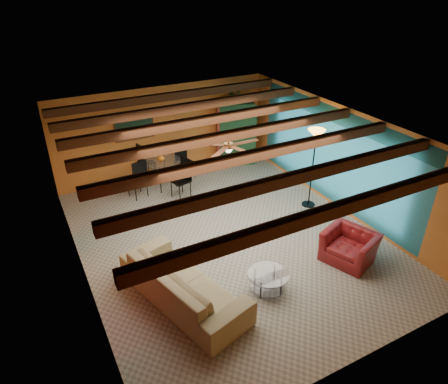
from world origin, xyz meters
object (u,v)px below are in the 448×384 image
sofa (183,283)px  armoire (234,134)px  floor_lamp (312,169)px  potted_plant (234,97)px  vase (160,147)px  dining_table (162,169)px  coffee_table (268,282)px  armchair (349,246)px

sofa → armoire: 6.45m
floor_lamp → potted_plant: potted_plant is taller
sofa → potted_plant: bearing=-52.9°
vase → potted_plant: bearing=11.5°
dining_table → armoire: size_ratio=1.13×
coffee_table → dining_table: dining_table is taller
dining_table → floor_lamp: 4.21m
armoire → floor_lamp: (0.45, -3.36, 0.10)m
armchair → coffee_table: size_ratio=1.29×
sofa → dining_table: bearing=-31.0°
floor_lamp → armoire: bearing=97.6°
armchair → floor_lamp: floor_lamp is taller
armchair → potted_plant: bearing=156.9°
armchair → vase: vase is taller
dining_table → vase: 0.67m
armoire → potted_plant: size_ratio=4.28×
potted_plant → vase: size_ratio=2.30×
armoire → floor_lamp: bearing=-62.0°
sofa → vase: 4.82m
sofa → coffee_table: 1.66m
armchair → floor_lamp: 2.48m
sofa → armchair: bearing=-113.5°
sofa → floor_lamp: 4.75m
sofa → armchair: size_ratio=2.65×
coffee_table → armchair: bearing=-0.2°
coffee_table → floor_lamp: floor_lamp is taller
armoire → armchair: bearing=-72.2°
armchair → vase: size_ratio=5.29×
coffee_table → floor_lamp: 3.70m
potted_plant → vase: bearing=-168.5°
coffee_table → armoire: (2.34, 5.62, 0.77)m
armoire → potted_plant: bearing=0.0°
sofa → potted_plant: potted_plant is taller
sofa → armoire: size_ratio=1.43×
potted_plant → sofa: bearing=-127.5°
armoire → vase: armoire is taller
armoire → floor_lamp: floor_lamp is taller
armoire → floor_lamp: 3.39m
floor_lamp → vase: floor_lamp is taller
dining_table → floor_lamp: size_ratio=1.02×
potted_plant → armoire: bearing=0.0°
dining_table → potted_plant: bearing=11.5°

